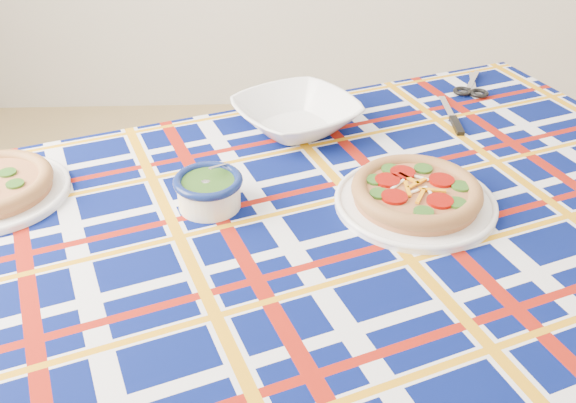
{
  "coord_description": "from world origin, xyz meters",
  "views": [
    {
      "loc": [
        -0.47,
        -1.24,
        1.5
      ],
      "look_at": [
        -0.43,
        -0.2,
        0.81
      ],
      "focal_mm": 40.0,
      "sensor_mm": 36.0,
      "label": 1
    }
  ],
  "objects_px": {
    "dining_table": "(322,254)",
    "serving_bowl": "(296,115)",
    "main_focaccia_plate": "(416,192)",
    "pesto_bowl": "(209,189)"
  },
  "relations": [
    {
      "from": "pesto_bowl",
      "to": "serving_bowl",
      "type": "relative_size",
      "value": 0.48
    },
    {
      "from": "dining_table",
      "to": "pesto_bowl",
      "type": "height_order",
      "value": "pesto_bowl"
    },
    {
      "from": "main_focaccia_plate",
      "to": "pesto_bowl",
      "type": "height_order",
      "value": "pesto_bowl"
    },
    {
      "from": "serving_bowl",
      "to": "main_focaccia_plate",
      "type": "bearing_deg",
      "value": -57.47
    },
    {
      "from": "pesto_bowl",
      "to": "serving_bowl",
      "type": "xyz_separation_m",
      "value": [
        0.19,
        0.33,
        -0.01
      ]
    },
    {
      "from": "main_focaccia_plate",
      "to": "dining_table",
      "type": "bearing_deg",
      "value": -166.06
    },
    {
      "from": "dining_table",
      "to": "serving_bowl",
      "type": "height_order",
      "value": "serving_bowl"
    },
    {
      "from": "main_focaccia_plate",
      "to": "pesto_bowl",
      "type": "relative_size",
      "value": 2.42
    },
    {
      "from": "dining_table",
      "to": "pesto_bowl",
      "type": "relative_size",
      "value": 14.26
    },
    {
      "from": "main_focaccia_plate",
      "to": "serving_bowl",
      "type": "height_order",
      "value": "serving_bowl"
    }
  ]
}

